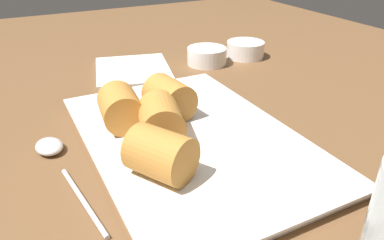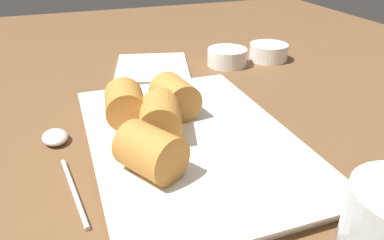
{
  "view_description": "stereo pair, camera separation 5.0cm",
  "coord_description": "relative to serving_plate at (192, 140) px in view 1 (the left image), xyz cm",
  "views": [
    {
      "loc": [
        30.61,
        -17.58,
        25.77
      ],
      "look_at": [
        -3.94,
        0.19,
        5.47
      ],
      "focal_mm": 35.0,
      "sensor_mm": 36.0,
      "label": 1
    },
    {
      "loc": [
        32.6,
        -12.98,
        25.77
      ],
      "look_at": [
        -3.94,
        0.19,
        5.47
      ],
      "focal_mm": 35.0,
      "sensor_mm": 36.0,
      "label": 2
    }
  ],
  "objects": [
    {
      "name": "roll_back_left",
      "position": [
        5.48,
        -6.63,
        3.2
      ],
      "size": [
        7.69,
        7.26,
        4.93
      ],
      "color": "#C68438",
      "rests_on": "serving_plate"
    },
    {
      "name": "spoon",
      "position": [
        -4.83,
        -15.35,
        -0.14
      ],
      "size": [
        19.11,
        4.15,
        1.38
      ],
      "color": "silver",
      "rests_on": "table_surface"
    },
    {
      "name": "dipping_bowl_near",
      "position": [
        -25.42,
        16.24,
        0.96
      ],
      "size": [
        7.46,
        7.46,
        3.17
      ],
      "color": "white",
      "rests_on": "table_surface"
    },
    {
      "name": "roll_back_right",
      "position": [
        -1.36,
        -3.41,
        3.2
      ],
      "size": [
        7.38,
        6.36,
        4.93
      ],
      "color": "#C68438",
      "rests_on": "serving_plate"
    },
    {
      "name": "serving_plate",
      "position": [
        0.0,
        0.0,
        0.0
      ],
      "size": [
        34.95,
        23.36,
        1.5
      ],
      "color": "white",
      "rests_on": "table_surface"
    },
    {
      "name": "napkin",
      "position": [
        -27.98,
        2.24,
        -0.46
      ],
      "size": [
        18.04,
        16.36,
        0.6
      ],
      "color": "white",
      "rests_on": "table_surface"
    },
    {
      "name": "roll_front_right",
      "position": [
        -6.46,
        -6.66,
        3.2
      ],
      "size": [
        7.17,
        5.61,
        4.93
      ],
      "color": "#C68438",
      "rests_on": "serving_plate"
    },
    {
      "name": "roll_front_left",
      "position": [
        -6.49,
        0.1,
        3.2
      ],
      "size": [
        7.19,
        5.68,
        4.93
      ],
      "color": "#C68438",
      "rests_on": "serving_plate"
    },
    {
      "name": "table_surface",
      "position": [
        3.94,
        -0.19,
        -1.76
      ],
      "size": [
        180.0,
        140.0,
        2.0
      ],
      "color": "brown",
      "rests_on": "ground"
    },
    {
      "name": "dipping_bowl_far",
      "position": [
        -25.53,
        25.19,
        0.96
      ],
      "size": [
        7.46,
        7.46,
        3.17
      ],
      "color": "white",
      "rests_on": "table_surface"
    }
  ]
}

